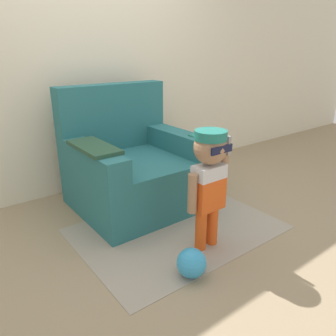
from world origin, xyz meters
TOP-DOWN VIEW (x-y plane):
  - ground_plane at (0.00, 0.00)m, footprint 10.00×10.00m
  - wall_back at (0.00, 0.68)m, footprint 10.00×0.05m
  - armchair at (0.10, 0.02)m, footprint 1.08×0.98m
  - person_child at (0.14, -0.91)m, footprint 0.36×0.27m
  - side_table at (0.92, 0.17)m, footprint 0.28×0.28m
  - rug at (0.12, -0.60)m, footprint 1.55×1.12m
  - toy_ball at (-0.17, -1.10)m, footprint 0.19×0.19m

SIDE VIEW (x-z plane):
  - ground_plane at x=0.00m, z-range 0.00..0.00m
  - rug at x=0.12m, z-range 0.00..0.01m
  - toy_ball at x=-0.17m, z-range 0.00..0.19m
  - side_table at x=0.92m, z-range 0.05..0.55m
  - armchair at x=0.10m, z-range -0.18..0.88m
  - person_child at x=0.14m, z-range 0.15..1.01m
  - wall_back at x=0.00m, z-range 0.00..2.60m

